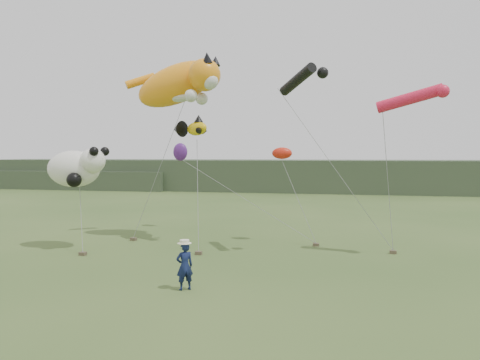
{
  "coord_description": "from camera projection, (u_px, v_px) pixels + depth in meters",
  "views": [
    {
      "loc": [
        4.78,
        -17.45,
        4.77
      ],
      "look_at": [
        0.39,
        3.0,
        3.62
      ],
      "focal_mm": 35.0,
      "sensor_mm": 36.0,
      "label": 1
    }
  ],
  "objects": [
    {
      "name": "ground",
      "position": [
        214.0,
        276.0,
        18.3
      ],
      "size": [
        120.0,
        120.0,
        0.0
      ],
      "primitive_type": "plane",
      "color": "#385123",
      "rests_on": "ground"
    },
    {
      "name": "headland",
      "position": [
        280.0,
        176.0,
        62.47
      ],
      "size": [
        90.0,
        13.0,
        4.0
      ],
      "color": "#2D3D28",
      "rests_on": "ground"
    },
    {
      "name": "festival_attendant",
      "position": [
        185.0,
        266.0,
        16.41
      ],
      "size": [
        0.73,
        0.69,
        1.69
      ],
      "primitive_type": "imported",
      "rotation": [
        0.0,
        0.0,
        3.8
      ],
      "color": "#111B42",
      "rests_on": "ground"
    },
    {
      "name": "sandbag_anchors",
      "position": [
        224.0,
        248.0,
        23.37
      ],
      "size": [
        14.69,
        4.79,
        0.16
      ],
      "color": "brown",
      "rests_on": "ground"
    },
    {
      "name": "cat_kite",
      "position": [
        182.0,
        83.0,
        25.97
      ],
      "size": [
        6.21,
        3.31,
        3.61
      ],
      "color": "orange",
      "rests_on": "ground"
    },
    {
      "name": "fish_kite",
      "position": [
        190.0,
        128.0,
        24.95
      ],
      "size": [
        2.42,
        1.59,
        1.16
      ],
      "color": "gold",
      "rests_on": "ground"
    },
    {
      "name": "tube_kites",
      "position": [
        367.0,
        89.0,
        21.63
      ],
      "size": [
        7.74,
        2.44,
        2.19
      ],
      "color": "black",
      "rests_on": "ground"
    },
    {
      "name": "panda_kite",
      "position": [
        77.0,
        168.0,
        23.63
      ],
      "size": [
        3.28,
        2.12,
        2.04
      ],
      "color": "white",
      "rests_on": "ground"
    },
    {
      "name": "misc_kites",
      "position": [
        216.0,
        152.0,
        28.17
      ],
      "size": [
        8.0,
        4.02,
        1.15
      ],
      "color": "red",
      "rests_on": "ground"
    }
  ]
}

